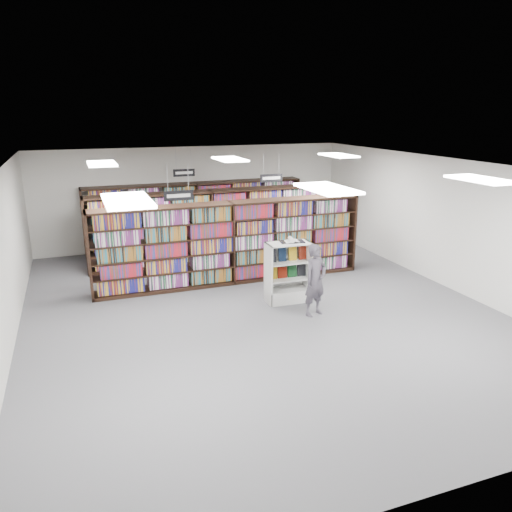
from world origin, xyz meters
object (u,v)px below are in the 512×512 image
object	(u,v)px
bookshelf_row_near	(231,243)
shopper	(315,280)
endcap_display	(287,281)
open_book	(292,241)

from	to	relation	value
bookshelf_row_near	shopper	world-z (taller)	bookshelf_row_near
bookshelf_row_near	endcap_display	size ratio (longest dim) A/B	4.93
bookshelf_row_near	open_book	xyz separation A→B (m)	(0.91, -1.73, 0.40)
endcap_display	bookshelf_row_near	bearing A→B (deg)	116.75
endcap_display	open_book	bearing A→B (deg)	3.48
endcap_display	open_book	xyz separation A→B (m)	(0.09, 0.00, 0.97)
shopper	endcap_display	bearing A→B (deg)	84.11
bookshelf_row_near	shopper	distance (m)	2.91
endcap_display	shopper	xyz separation A→B (m)	(0.23, -0.97, 0.32)
bookshelf_row_near	endcap_display	bearing A→B (deg)	-64.67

